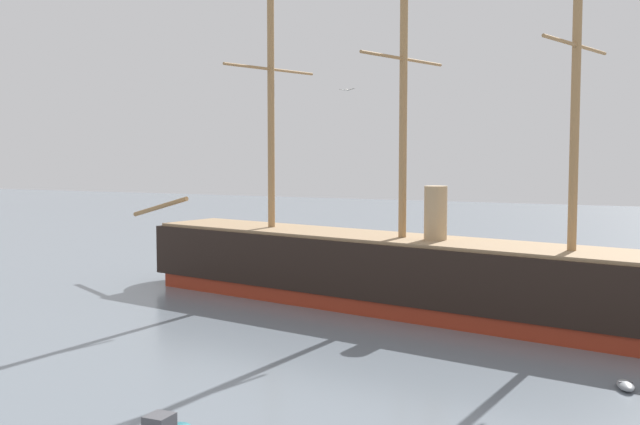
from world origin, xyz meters
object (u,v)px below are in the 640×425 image
object	(u,v)px
tall_ship	(402,272)
dinghy_alongside_stern	(625,385)
dinghy_distant_centre	(428,288)
seagull_in_flight	(347,90)

from	to	relation	value
tall_ship	dinghy_alongside_stern	xyz separation A→B (m)	(19.79, -16.72, -3.24)
dinghy_alongside_stern	dinghy_distant_centre	xyz separation A→B (m)	(-20.63, 27.67, -0.03)
tall_ship	dinghy_distant_centre	bearing A→B (deg)	94.41
tall_ship	dinghy_distant_centre	distance (m)	11.45
seagull_in_flight	dinghy_distant_centre	bearing A→B (deg)	98.35
dinghy_alongside_stern	dinghy_distant_centre	bearing A→B (deg)	126.71
tall_ship	dinghy_alongside_stern	bearing A→B (deg)	-40.20
dinghy_alongside_stern	seagull_in_flight	xyz separation A→B (m)	(-15.62, -6.46, 17.75)
dinghy_alongside_stern	seagull_in_flight	size ratio (longest dim) A/B	2.14
dinghy_alongside_stern	seagull_in_flight	distance (m)	24.51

